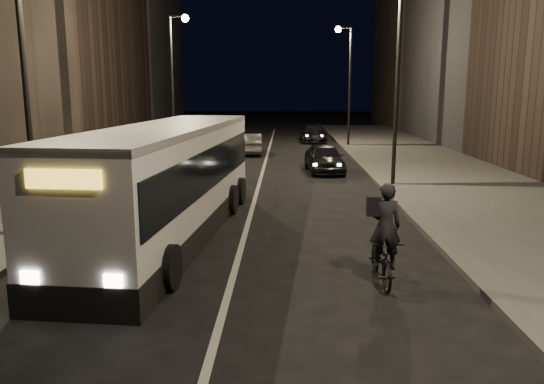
# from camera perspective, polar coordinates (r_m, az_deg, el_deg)

# --- Properties ---
(ground) EXTENTS (180.00, 180.00, 0.00)m
(ground) POSITION_cam_1_polar(r_m,az_deg,el_deg) (10.65, -4.84, -11.22)
(ground) COLOR black
(ground) RESTS_ON ground
(sidewalk_right) EXTENTS (7.00, 70.00, 0.16)m
(sidewalk_right) POSITION_cam_1_polar(r_m,az_deg,el_deg) (25.22, 18.44, 1.43)
(sidewalk_right) COLOR #3A3A38
(sidewalk_right) RESTS_ON ground
(sidewalk_left) EXTENTS (7.00, 70.00, 0.16)m
(sidewalk_left) POSITION_cam_1_polar(r_m,az_deg,el_deg) (25.97, -20.34, 1.57)
(sidewalk_left) COLOR #3A3A38
(sidewalk_left) RESTS_ON ground
(streetlight_right_mid) EXTENTS (1.20, 0.44, 8.12)m
(streetlight_right_mid) POSITION_cam_1_polar(r_m,az_deg,el_deg) (22.24, 12.74, 14.18)
(streetlight_right_mid) COLOR black
(streetlight_right_mid) RESTS_ON sidewalk_right
(streetlight_right_far) EXTENTS (1.20, 0.44, 8.12)m
(streetlight_right_far) POSITION_cam_1_polar(r_m,az_deg,el_deg) (38.05, 8.00, 12.90)
(streetlight_right_far) COLOR black
(streetlight_right_far) RESTS_ON sidewalk_right
(streetlight_left_near) EXTENTS (1.20, 0.44, 8.12)m
(streetlight_left_near) POSITION_cam_1_polar(r_m,az_deg,el_deg) (15.29, -24.44, 15.08)
(streetlight_left_near) COLOR black
(streetlight_left_near) RESTS_ON sidewalk_left
(streetlight_left_far) EXTENTS (1.20, 0.44, 8.12)m
(streetlight_left_far) POSITION_cam_1_polar(r_m,az_deg,el_deg) (32.47, -10.29, 13.18)
(streetlight_left_far) COLOR black
(streetlight_left_far) RESTS_ON sidewalk_left
(city_bus) EXTENTS (3.42, 11.52, 3.06)m
(city_bus) POSITION_cam_1_polar(r_m,az_deg,el_deg) (14.78, -11.04, 1.63)
(city_bus) COLOR silver
(city_bus) RESTS_ON ground
(cyclist_on_bicycle) EXTENTS (0.71, 1.90, 2.17)m
(cyclist_on_bicycle) POSITION_cam_1_polar(r_m,az_deg,el_deg) (11.36, 11.83, -6.11)
(cyclist_on_bicycle) COLOR black
(cyclist_on_bicycle) RESTS_ON ground
(car_near) EXTENTS (2.00, 4.24, 1.40)m
(car_near) POSITION_cam_1_polar(r_m,az_deg,el_deg) (26.21, 5.63, 3.66)
(car_near) COLOR black
(car_near) RESTS_ON ground
(car_mid) EXTENTS (1.55, 3.98, 1.29)m
(car_mid) POSITION_cam_1_polar(r_m,az_deg,el_deg) (33.57, -2.27, 5.20)
(car_mid) COLOR #373739
(car_mid) RESTS_ON ground
(car_far) EXTENTS (1.98, 4.61, 1.32)m
(car_far) POSITION_cam_1_polar(r_m,az_deg,el_deg) (41.54, 4.43, 6.31)
(car_far) COLOR black
(car_far) RESTS_ON ground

